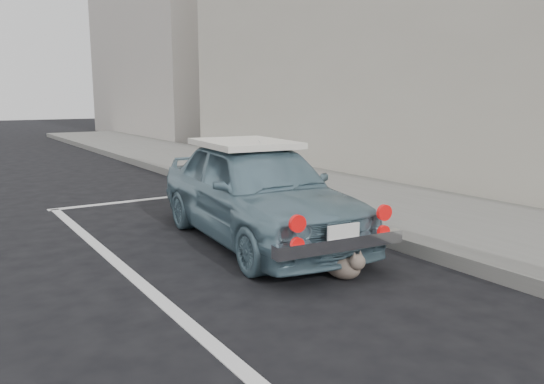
# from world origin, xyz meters

# --- Properties ---
(sidewalk) EXTENTS (2.80, 40.00, 0.15)m
(sidewalk) POSITION_xyz_m (3.20, 2.00, 0.07)
(sidewalk) COLOR slate
(sidewalk) RESTS_ON ground
(building_far) EXTENTS (3.50, 10.00, 8.00)m
(building_far) POSITION_xyz_m (6.35, 20.00, 4.00)
(building_far) COLOR beige
(building_far) RESTS_ON ground
(pline_front) EXTENTS (3.00, 0.12, 0.01)m
(pline_front) POSITION_xyz_m (0.50, 6.50, 0.00)
(pline_front) COLOR silver
(pline_front) RESTS_ON ground
(pline_side) EXTENTS (0.12, 7.00, 0.01)m
(pline_side) POSITION_xyz_m (-0.90, 3.00, 0.00)
(pline_side) COLOR silver
(pline_side) RESTS_ON ground
(retro_coupe) EXTENTS (1.71, 3.58, 1.18)m
(retro_coupe) POSITION_xyz_m (0.76, 3.40, 0.60)
(retro_coupe) COLOR slate
(retro_coupe) RESTS_ON ground
(cat) EXTENTS (0.30, 0.56, 0.30)m
(cat) POSITION_xyz_m (0.73, 1.82, 0.14)
(cat) COLOR brown
(cat) RESTS_ON ground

